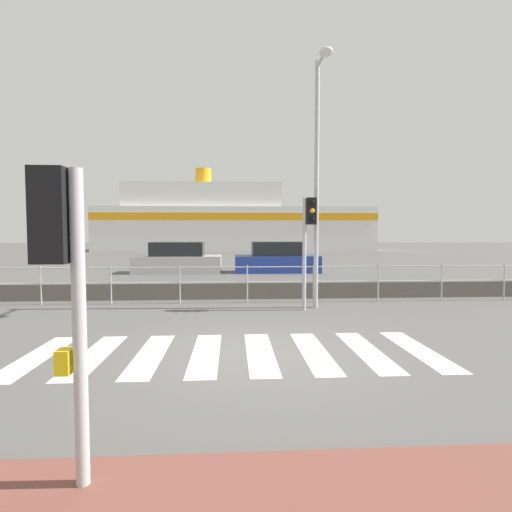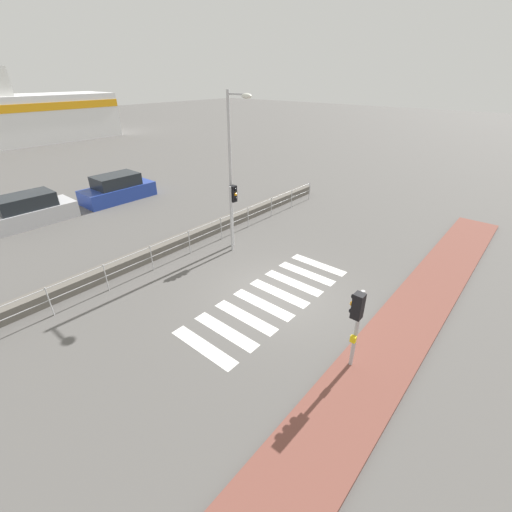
% 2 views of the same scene
% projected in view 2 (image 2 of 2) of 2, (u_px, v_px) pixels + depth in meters
% --- Properties ---
extents(ground_plane, '(160.00, 160.00, 0.00)m').
position_uv_depth(ground_plane, '(278.00, 293.00, 12.24)').
color(ground_plane, '#565451').
extents(sidewalk_brick, '(24.00, 1.80, 0.12)m').
position_uv_depth(sidewalk_brick, '(392.00, 344.00, 9.87)').
color(sidewalk_brick, brown).
rests_on(sidewalk_brick, ground_plane).
extents(crosswalk, '(6.75, 2.40, 0.01)m').
position_uv_depth(crosswalk, '(271.00, 299.00, 11.96)').
color(crosswalk, silver).
rests_on(crosswalk, ground_plane).
extents(seawall, '(21.22, 0.55, 0.49)m').
position_uv_depth(seawall, '(177.00, 243.00, 15.38)').
color(seawall, '#605B54').
rests_on(seawall, ground_plane).
extents(harbor_fence, '(19.14, 0.04, 1.08)m').
position_uv_depth(harbor_fence, '(189.00, 238.00, 14.65)').
color(harbor_fence, '#B2B2B5').
rests_on(harbor_fence, ground_plane).
extents(traffic_light_near, '(0.34, 0.32, 2.45)m').
position_uv_depth(traffic_light_near, '(357.00, 316.00, 8.27)').
color(traffic_light_near, '#B2B2B5').
rests_on(traffic_light_near, ground_plane).
extents(traffic_light_far, '(0.34, 0.32, 2.89)m').
position_uv_depth(traffic_light_far, '(233.00, 204.00, 14.35)').
color(traffic_light_far, '#B2B2B5').
rests_on(traffic_light_far, ground_plane).
extents(streetlamp, '(0.32, 1.21, 6.45)m').
position_uv_depth(streetlamp, '(234.00, 158.00, 13.72)').
color(streetlamp, '#B2B2B5').
rests_on(streetlamp, ground_plane).
extents(parked_car_silver, '(4.36, 1.85, 1.55)m').
position_uv_depth(parked_car_silver, '(28.00, 211.00, 17.68)').
color(parked_car_silver, '#BCBCC1').
rests_on(parked_car_silver, ground_plane).
extents(parked_car_blue, '(4.28, 1.89, 1.56)m').
position_uv_depth(parked_car_blue, '(118.00, 189.00, 21.07)').
color(parked_car_blue, '#233D9E').
rests_on(parked_car_blue, ground_plane).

